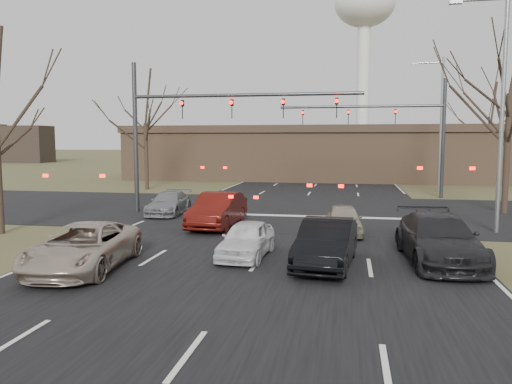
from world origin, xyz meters
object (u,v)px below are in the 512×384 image
at_px(building, 341,153).
at_px(water_tower, 365,14).
at_px(car_silver_suv, 83,247).
at_px(car_silver_ahead, 343,219).
at_px(car_white_sedan, 246,239).
at_px(car_charcoal_sedan, 439,239).
at_px(car_black_hatch, 327,243).
at_px(mast_arm_far, 400,124).
at_px(car_grey_ahead, 169,203).
at_px(streetlight_right_far, 439,117).
at_px(streetlight_right_near, 498,99).
at_px(mast_arm_near, 194,118).
at_px(car_red_ahead, 218,210).

bearing_deg(building, water_tower, 87.21).
height_order(car_silver_suv, car_silver_ahead, car_silver_suv).
distance_m(car_silver_suv, car_white_sedan, 5.14).
bearing_deg(car_charcoal_sedan, car_black_hatch, -166.21).
xyz_separation_m(mast_arm_far, car_black_hatch, (-4.00, -19.96, -4.29)).
bearing_deg(mast_arm_far, car_silver_suv, -117.23).
bearing_deg(car_grey_ahead, water_tower, 80.01).
distance_m(streetlight_right_far, car_black_hatch, 25.47).
relative_size(water_tower, streetlight_right_near, 4.45).
height_order(mast_arm_far, streetlight_right_near, streetlight_right_near).
xyz_separation_m(car_silver_suv, car_silver_ahead, (7.64, 7.29, -0.07)).
relative_size(mast_arm_near, car_red_ahead, 2.59).
xyz_separation_m(building, car_red_ahead, (-4.96, -28.77, -1.89)).
bearing_deg(car_red_ahead, building, 82.06).
relative_size(building, car_silver_ahead, 11.69).
height_order(streetlight_right_near, car_silver_ahead, streetlight_right_near).
bearing_deg(mast_arm_far, streetlight_right_near, -78.53).
bearing_deg(car_silver_ahead, water_tower, 83.91).
relative_size(mast_arm_near, car_white_sedan, 3.39).
height_order(building, car_charcoal_sedan, building).
xyz_separation_m(mast_arm_far, car_white_sedan, (-6.68, -19.27, -4.41)).
relative_size(building, streetlight_right_far, 4.24).
distance_m(car_silver_suv, car_silver_ahead, 10.56).
height_order(water_tower, car_silver_suv, water_tower).
relative_size(mast_arm_near, car_silver_ahead, 3.34).
distance_m(car_grey_ahead, car_red_ahead, 4.83).
relative_size(mast_arm_far, car_red_ahead, 2.37).
bearing_deg(car_white_sedan, streetlight_right_far, 69.84).
bearing_deg(water_tower, car_grey_ahead, -96.63).
bearing_deg(water_tower, car_red_ahead, -94.62).
xyz_separation_m(building, mast_arm_far, (4.18, -15.00, 2.35)).
bearing_deg(car_red_ahead, streetlight_right_near, 5.59).
bearing_deg(streetlight_right_near, car_grey_ahead, 170.73).
bearing_deg(car_grey_ahead, streetlight_right_near, -12.62).
bearing_deg(streetlight_right_far, water_tower, 92.05).
bearing_deg(streetlight_right_near, mast_arm_far, 101.47).
height_order(mast_arm_near, car_silver_ahead, mast_arm_near).
height_order(mast_arm_near, car_grey_ahead, mast_arm_near).
distance_m(streetlight_right_far, car_red_ahead, 22.13).
xyz_separation_m(car_black_hatch, car_charcoal_sedan, (3.50, 1.12, 0.04)).
distance_m(streetlight_right_far, car_grey_ahead, 22.03).
bearing_deg(building, car_silver_ahead, -88.77).
xyz_separation_m(car_grey_ahead, car_silver_ahead, (9.13, -3.96, 0.03)).
distance_m(building, car_grey_ahead, 26.96).
bearing_deg(mast_arm_near, water_tower, 84.01).
relative_size(car_black_hatch, car_silver_ahead, 1.21).
bearing_deg(building, car_charcoal_sedan, -83.80).
xyz_separation_m(car_charcoal_sedan, car_grey_ahead, (-12.18, 8.34, -0.17)).
xyz_separation_m(streetlight_right_far, car_silver_ahead, (-6.69, -18.46, -4.97)).
relative_size(car_charcoal_sedan, car_silver_ahead, 1.45).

